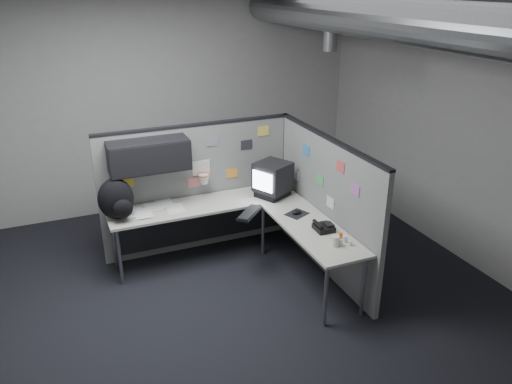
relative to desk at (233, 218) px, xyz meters
name	(u,v)px	position (x,y,z in m)	size (l,w,h in m)	color
room	(294,103)	(0.41, -0.70, 1.48)	(5.62, 5.62, 3.22)	black
partition_back	(186,177)	(-0.40, 0.53, 0.38)	(2.44, 0.42, 1.63)	slate
partition_right	(325,205)	(0.95, -0.49, 0.21)	(0.07, 2.23, 1.63)	slate
desk	(233,218)	(0.00, 0.00, 0.00)	(2.31, 2.11, 0.73)	beige
monitor	(273,179)	(0.59, 0.17, 0.34)	(0.51, 0.51, 0.43)	black
keyboard	(250,213)	(0.13, -0.22, 0.14)	(0.41, 0.42, 0.04)	black
mouse	(297,213)	(0.63, -0.42, 0.13)	(0.30, 0.28, 0.05)	black
phone	(323,227)	(0.71, -0.88, 0.15)	(0.20, 0.21, 0.10)	black
bottles	(343,240)	(0.76, -1.20, 0.15)	(0.13, 0.18, 0.08)	silver
cup	(335,241)	(0.65, -1.23, 0.17)	(0.08, 0.08, 0.11)	beige
papers	(149,209)	(-0.90, 0.36, 0.13)	(0.76, 0.49, 0.02)	white
backpack	(116,200)	(-1.27, 0.25, 0.35)	(0.40, 0.37, 0.48)	black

